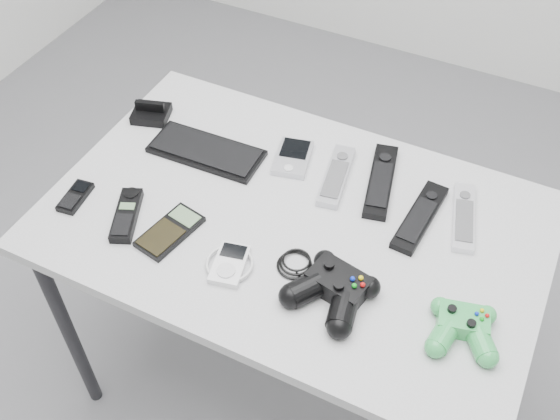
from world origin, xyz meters
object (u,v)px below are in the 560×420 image
at_px(mobile_phone, 75,197).
at_px(calculator, 170,231).
at_px(desk, 294,238).
at_px(pda, 293,157).
at_px(cordless_handset, 126,215).
at_px(mp3_player, 230,264).
at_px(pda_keyboard, 206,151).
at_px(remote_silver_b, 464,217).
at_px(remote_black_a, 381,180).
at_px(controller_green, 463,326).
at_px(remote_black_b, 420,216).
at_px(remote_silver_a, 336,176).
at_px(controller_black, 334,287).

height_order(mobile_phone, calculator, mobile_phone).
height_order(desk, pda, pda).
xyz_separation_m(cordless_handset, mp3_player, (0.26, -0.02, -0.00)).
height_order(pda_keyboard, pda, pda).
bearing_deg(remote_silver_b, remote_black_a, 158.94).
height_order(remote_black_a, calculator, remote_black_a).
bearing_deg(pda_keyboard, controller_green, -19.59).
xyz_separation_m(pda, mp3_player, (0.02, -0.34, -0.00)).
distance_m(remote_black_b, controller_green, 0.28).
bearing_deg(mp3_player, remote_silver_b, 28.11).
relative_size(remote_black_b, cordless_handset, 1.45).
bearing_deg(remote_silver_a, calculator, -138.96).
bearing_deg(controller_black, remote_black_b, 82.83).
bearing_deg(pda, controller_green, -43.69).
bearing_deg(mobile_phone, remote_silver_a, 25.25).
distance_m(desk, remote_silver_b, 0.37).
relative_size(desk, remote_silver_b, 5.50).
bearing_deg(desk, remote_silver_b, 25.90).
xyz_separation_m(desk, remote_silver_a, (0.03, 0.15, 0.07)).
relative_size(desk, remote_black_b, 5.01).
bearing_deg(remote_silver_a, remote_silver_b, -8.58).
distance_m(desk, calculator, 0.27).
distance_m(cordless_handset, calculator, 0.11).
relative_size(remote_silver_a, mobile_phone, 2.04).
distance_m(remote_silver_a, remote_black_a, 0.10).
relative_size(pda_keyboard, controller_black, 0.99).
xyz_separation_m(remote_black_a, controller_green, (0.27, -0.30, 0.01)).
bearing_deg(remote_black_a, controller_green, -60.90).
height_order(remote_silver_a, calculator, remote_silver_a).
distance_m(pda_keyboard, remote_silver_a, 0.31).
relative_size(remote_black_a, remote_silver_b, 1.18).
height_order(remote_black_a, mobile_phone, remote_black_a).
bearing_deg(mp3_player, pda, 81.03).
bearing_deg(pda, pda_keyboard, -173.45).
xyz_separation_m(pda, controller_black, (0.23, -0.31, 0.02)).
height_order(desk, remote_silver_b, remote_silver_b).
relative_size(calculator, controller_green, 1.04).
relative_size(mobile_phone, cordless_handset, 0.65).
bearing_deg(controller_green, pda, 135.71).
relative_size(remote_silver_a, remote_black_a, 0.85).
xyz_separation_m(remote_black_a, controller_black, (0.02, -0.33, 0.02)).
bearing_deg(remote_silver_a, controller_green, -46.39).
xyz_separation_m(remote_silver_a, remote_black_b, (0.21, -0.04, -0.00)).
xyz_separation_m(pda_keyboard, controller_green, (0.67, -0.22, 0.01)).
bearing_deg(mp3_player, controller_green, -5.84).
bearing_deg(mobile_phone, remote_black_a, 22.97).
distance_m(pda_keyboard, remote_black_b, 0.52).
distance_m(mobile_phone, controller_black, 0.61).
relative_size(remote_silver_b, cordless_handset, 1.32).
distance_m(pda, controller_green, 0.56).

